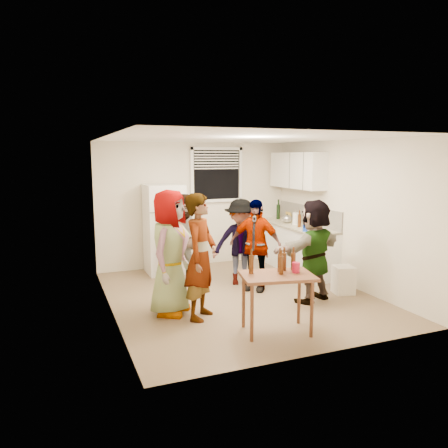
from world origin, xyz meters
name	(u,v)px	position (x,y,z in m)	size (l,w,h in m)	color
room	(239,296)	(0.00, 0.00, 0.00)	(4.00, 4.50, 2.50)	silver
window	(217,175)	(0.45, 2.21, 1.85)	(1.12, 0.10, 1.06)	white
refrigerator	(164,229)	(-0.75, 1.88, 0.85)	(0.70, 0.70, 1.70)	white
counter_lower	(295,248)	(1.70, 1.15, 0.43)	(0.60, 2.20, 0.86)	white
countertop	(295,225)	(1.70, 1.15, 0.88)	(0.64, 2.22, 0.04)	beige
backsplash	(308,215)	(1.99, 1.15, 1.08)	(0.03, 2.20, 0.36)	#B1ACA2
upper_cabinets	(297,170)	(1.83, 1.35, 1.95)	(0.34, 1.60, 0.70)	white
kettle	(287,223)	(1.65, 1.39, 0.90)	(0.24, 0.20, 0.20)	silver
paper_towel	(295,225)	(1.68, 1.12, 0.90)	(0.11, 0.11, 0.24)	white
wine_bottle	(278,219)	(1.75, 1.94, 0.90)	(0.08, 0.08, 0.31)	black
beer_bottle_counter	(299,227)	(1.60, 0.84, 0.90)	(0.06, 0.06, 0.24)	#47230C
blue_cup	(305,231)	(1.44, 0.39, 0.90)	(0.09, 0.09, 0.12)	blue
picture_frame	(289,216)	(1.92, 1.79, 0.98)	(0.02, 0.19, 0.16)	gold
trash_bin	(343,278)	(1.64, -0.50, 0.25)	(0.31, 0.31, 0.45)	silver
serving_table	(276,332)	(-0.15, -1.50, 0.00)	(0.90, 0.60, 0.76)	brown
beer_bottle_table	(280,272)	(-0.06, -1.41, 0.76)	(0.06, 0.06, 0.23)	#47230C
red_cup	(296,273)	(0.12, -1.52, 0.76)	(0.10, 0.10, 0.13)	#B61633
guest_grey	(171,313)	(-1.23, -0.33, 0.00)	(0.87, 1.77, 0.56)	#9B9B9B
guest_stripe	(201,317)	(-0.88, -0.66, 0.00)	(0.63, 1.74, 0.42)	#141933
guest_back_left	(187,283)	(-0.59, 0.99, 0.00)	(0.77, 1.58, 0.60)	brown
guest_back_right	(240,284)	(0.29, 0.62, 0.00)	(0.97, 1.50, 0.56)	#393A3E
guest_black	(255,289)	(0.38, 0.22, 0.00)	(0.90, 1.53, 0.37)	black
guest_orange	(312,300)	(0.97, -0.62, 0.00)	(1.47, 1.59, 0.47)	#DF6F4F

